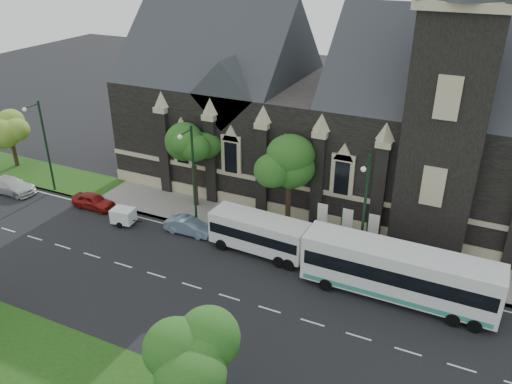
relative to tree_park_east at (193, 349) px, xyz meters
The scene contains 19 objects.
ground 12.10m from the tree_park_east, 123.52° to the left, with size 160.00×160.00×0.00m, color black.
sidewalk 20.33m from the tree_park_east, 108.16° to the left, with size 80.00×5.00×0.15m, color gray.
museum 28.35m from the tree_park_east, 92.16° to the left, with size 40.00×17.70×29.90m.
tree_park_east is the anchor object (origin of this frame).
tree_walk_right 20.29m from the tree_park_east, 98.42° to the left, with size 4.08×4.08×7.80m.
tree_walk_left 23.36m from the tree_park_east, 120.87° to the left, with size 3.91×3.91×7.64m.
tree_walk_far 39.20m from the tree_park_east, 150.16° to the left, with size 3.40×3.40×6.28m.
street_lamp_near 16.86m from the tree_park_east, 76.89° to the left, with size 0.36×1.88×9.00m.
street_lamp_mid 19.32m from the tree_park_east, 121.79° to the left, with size 0.36×1.88×9.00m.
street_lamp_far 30.90m from the tree_park_east, 147.90° to the left, with size 0.36×1.88×9.00m.
banner_flag_left 18.46m from the tree_park_east, 89.65° to the left, with size 0.90×0.10×4.00m.
banner_flag_center 18.58m from the tree_park_east, 83.43° to the left, with size 0.90×0.10×4.00m.
banner_flag_right 18.91m from the tree_park_east, 77.35° to the left, with size 0.90×0.10×4.00m.
tour_coach 16.05m from the tree_park_east, 63.63° to the left, with size 12.92×3.06×3.76m.
shuttle_bus 16.13m from the tree_park_east, 103.70° to the left, with size 7.83×3.04×2.98m.
box_trailer 21.83m from the tree_park_east, 138.19° to the left, with size 2.75×1.62×1.43m.
sedan 18.89m from the tree_park_east, 123.42° to the left, with size 1.42×4.08×1.35m, color #7D98B5.
car_far_red 25.90m from the tree_park_east, 142.67° to the left, with size 1.65×4.10×1.40m, color maroon.
car_far_white 33.29m from the tree_park_east, 153.79° to the left, with size 2.09×5.13×1.49m, color silver.
Camera 1 is at (16.68, -24.63, 21.97)m, focal length 35.98 mm.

